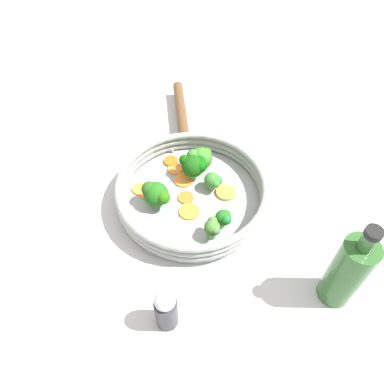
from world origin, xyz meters
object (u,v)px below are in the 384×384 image
(carrot_slice_7, at_px, (186,198))
(broccoli_floret_2, at_px, (194,166))
(broccoli_floret_3, at_px, (213,181))
(broccoli_floret_4, at_px, (156,195))
(oil_bottle, at_px, (347,271))
(carrot_slice_6, at_px, (140,189))
(salt_shaker, at_px, (166,309))
(carrot_slice_4, at_px, (192,165))
(carrot_slice_5, at_px, (226,192))
(carrot_slice_1, at_px, (184,180))
(broccoli_floret_0, at_px, (224,218))
(carrot_slice_0, at_px, (148,192))
(carrot_slice_8, at_px, (175,169))
(broccoli_floret_1, at_px, (200,158))
(carrot_slice_2, at_px, (171,161))
(skillet, at_px, (192,199))
(broccoli_floret_5, at_px, (213,228))
(carrot_slice_3, at_px, (189,211))

(carrot_slice_7, xyz_separation_m, broccoli_floret_2, (-0.03, -0.05, 0.03))
(broccoli_floret_3, xyz_separation_m, broccoli_floret_4, (0.11, 0.01, 0.01))
(broccoli_floret_4, xyz_separation_m, oil_bottle, (-0.25, 0.24, 0.03))
(carrot_slice_6, height_order, salt_shaker, salt_shaker)
(carrot_slice_4, relative_size, carrot_slice_5, 1.17)
(carrot_slice_7, bearing_deg, oil_bottle, 128.50)
(carrot_slice_1, bearing_deg, carrot_slice_6, 0.87)
(carrot_slice_4, distance_m, broccoli_floret_0, 0.16)
(broccoli_floret_0, height_order, salt_shaker, salt_shaker)
(carrot_slice_0, relative_size, carrot_slice_8, 1.20)
(carrot_slice_8, xyz_separation_m, broccoli_floret_4, (0.05, 0.08, 0.03))
(broccoli_floret_3, bearing_deg, broccoli_floret_1, -80.71)
(broccoli_floret_1, bearing_deg, broccoli_floret_4, 34.89)
(carrot_slice_0, xyz_separation_m, carrot_slice_7, (-0.07, 0.03, 0.00))
(carrot_slice_6, bearing_deg, broccoli_floret_1, -168.48)
(carrot_slice_6, height_order, broccoli_floret_3, broccoli_floret_3)
(oil_bottle, bearing_deg, broccoli_floret_4, -43.92)
(carrot_slice_8, height_order, broccoli_floret_3, broccoli_floret_3)
(broccoli_floret_0, bearing_deg, carrot_slice_1, -70.38)
(carrot_slice_2, height_order, broccoli_floret_1, broccoli_floret_1)
(carrot_slice_2, height_order, carrot_slice_7, carrot_slice_2)
(carrot_slice_0, relative_size, carrot_slice_7, 1.26)
(skillet, height_order, broccoli_floret_4, broccoli_floret_4)
(carrot_slice_7, xyz_separation_m, broccoli_floret_5, (-0.03, 0.09, 0.03))
(broccoli_floret_3, bearing_deg, carrot_slice_6, -13.42)
(oil_bottle, bearing_deg, carrot_slice_6, -46.23)
(carrot_slice_1, bearing_deg, carrot_slice_3, 83.87)
(carrot_slice_0, height_order, carrot_slice_7, same)
(broccoli_floret_2, bearing_deg, carrot_slice_7, 60.23)
(carrot_slice_5, distance_m, carrot_slice_8, 0.12)
(broccoli_floret_3, bearing_deg, skillet, 12.50)
(carrot_slice_1, bearing_deg, broccoli_floret_4, 37.00)
(carrot_slice_1, relative_size, broccoli_floret_1, 0.71)
(carrot_slice_7, bearing_deg, carrot_slice_1, -98.07)
(broccoli_floret_2, distance_m, oil_bottle, 0.33)
(carrot_slice_4, xyz_separation_m, carrot_slice_6, (0.11, 0.04, -0.00))
(broccoli_floret_2, bearing_deg, broccoli_floret_5, 88.51)
(carrot_slice_6, distance_m, broccoli_floret_0, 0.18)
(carrot_slice_7, height_order, carrot_slice_8, same)
(skillet, distance_m, broccoli_floret_4, 0.08)
(skillet, relative_size, carrot_slice_0, 7.19)
(carrot_slice_0, xyz_separation_m, carrot_slice_3, (-0.07, 0.07, 0.00))
(carrot_slice_8, bearing_deg, carrot_slice_0, 35.74)
(carrot_slice_0, xyz_separation_m, carrot_slice_6, (0.01, -0.01, 0.00))
(skillet, xyz_separation_m, broccoli_floret_2, (-0.02, -0.05, 0.04))
(carrot_slice_4, height_order, oil_bottle, oil_bottle)
(carrot_slice_8, bearing_deg, broccoli_floret_4, 56.86)
(skillet, distance_m, carrot_slice_8, 0.08)
(carrot_slice_0, xyz_separation_m, salt_shaker, (0.02, 0.25, 0.03))
(carrot_slice_0, xyz_separation_m, carrot_slice_4, (-0.10, -0.05, 0.00))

